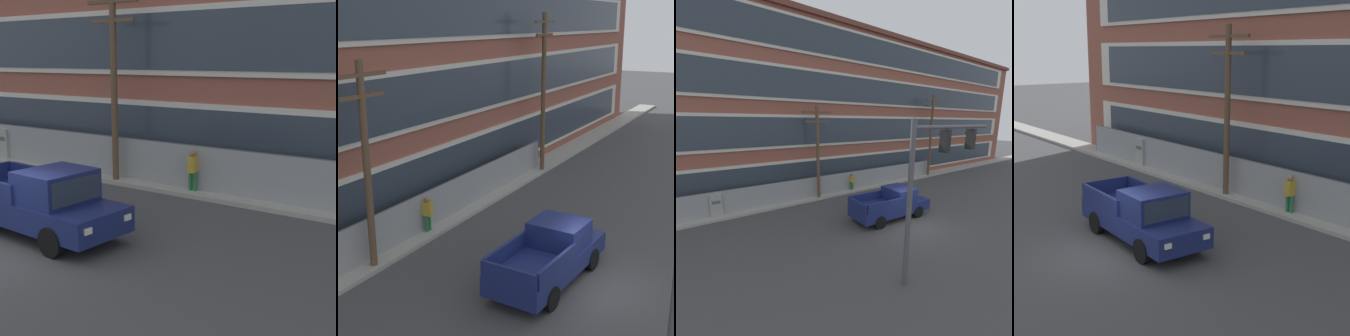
% 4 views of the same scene
% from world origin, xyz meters
% --- Properties ---
extents(ground_plane, '(160.00, 160.00, 0.00)m').
position_xyz_m(ground_plane, '(0.00, 0.00, 0.00)').
color(ground_plane, '#424244').
extents(sidewalk_building_side, '(80.00, 1.63, 0.16)m').
position_xyz_m(sidewalk_building_side, '(0.00, 8.01, 0.08)').
color(sidewalk_building_side, '#9E9B93').
rests_on(sidewalk_building_side, ground).
extents(brick_mill_building, '(50.33, 8.97, 14.82)m').
position_xyz_m(brick_mill_building, '(7.41, 13.01, 7.42)').
color(brick_mill_building, brown).
rests_on(brick_mill_building, ground).
extents(chain_link_fence, '(27.51, 0.06, 1.83)m').
position_xyz_m(chain_link_fence, '(-1.42, 7.94, 0.93)').
color(chain_link_fence, gray).
rests_on(chain_link_fence, ground).
extents(pickup_truck_navy, '(5.58, 2.37, 1.99)m').
position_xyz_m(pickup_truck_navy, '(-0.20, 1.54, 0.95)').
color(pickup_truck_navy, navy).
rests_on(pickup_truck_navy, ground).
extents(utility_pole_near_corner, '(2.42, 0.26, 7.55)m').
position_xyz_m(utility_pole_near_corner, '(-2.55, 7.54, 4.21)').
color(utility_pole_near_corner, brown).
rests_on(utility_pole_near_corner, ground).
extents(utility_pole_midblock, '(2.38, 0.26, 9.24)m').
position_xyz_m(utility_pole_midblock, '(11.94, 7.47, 5.08)').
color(utility_pole_midblock, brown).
rests_on(utility_pole_midblock, ground).
extents(pedestrian_near_cabinet, '(0.32, 0.41, 1.69)m').
position_xyz_m(pedestrian_near_cabinet, '(0.98, 7.72, 0.97)').
color(pedestrian_near_cabinet, '#236B38').
rests_on(pedestrian_near_cabinet, ground).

